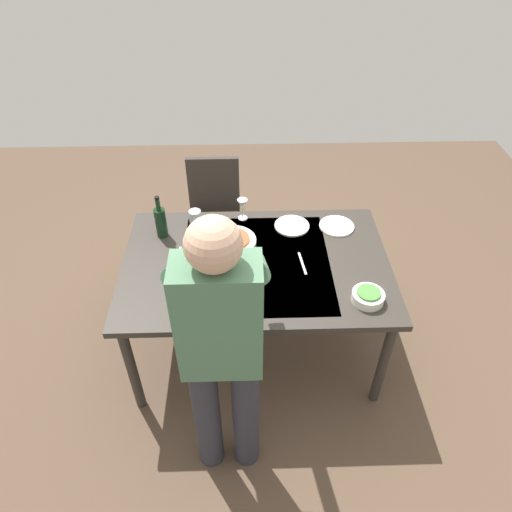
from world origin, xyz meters
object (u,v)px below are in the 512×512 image
at_px(serving_bowl_pasta, 232,242).
at_px(side_bowl_salad, 368,296).
at_px(wine_bottle, 161,221).
at_px(wine_glass_left, 242,206).
at_px(dinner_plate_far, 337,226).
at_px(chair_near, 214,208).
at_px(water_cup_near_left, 189,300).
at_px(dining_table, 256,271).
at_px(person_server, 222,348).
at_px(water_cup_near_right, 195,218).
at_px(dinner_plate_near, 292,226).

bearing_deg(serving_bowl_pasta, side_bowl_salad, 146.81).
relative_size(wine_bottle, wine_glass_left, 1.96).
distance_m(wine_glass_left, dinner_plate_far, 0.64).
relative_size(chair_near, wine_glass_left, 6.03).
distance_m(water_cup_near_left, side_bowl_salad, 0.98).
xyz_separation_m(dining_table, person_server, (0.18, 0.79, 0.26)).
height_order(chair_near, water_cup_near_right, chair_near).
xyz_separation_m(water_cup_near_right, dinner_plate_near, (-0.64, 0.05, -0.05)).
bearing_deg(dining_table, wine_glass_left, -80.36).
distance_m(chair_near, water_cup_near_right, 0.60).
height_order(dining_table, wine_bottle, wine_bottle).
distance_m(dining_table, water_cup_near_left, 0.53).
bearing_deg(wine_bottle, wine_glass_left, -161.99).
bearing_deg(water_cup_near_right, person_server, 100.11).
relative_size(wine_glass_left, side_bowl_salad, 0.84).
distance_m(person_server, serving_bowl_pasta, 0.96).
xyz_separation_m(water_cup_near_right, side_bowl_salad, (-1.00, 0.73, -0.02)).
bearing_deg(chair_near, wine_bottle, 65.01).
relative_size(water_cup_near_right, dinner_plate_near, 0.46).
relative_size(serving_bowl_pasta, dinner_plate_near, 1.30).
xyz_separation_m(side_bowl_salad, dinner_plate_far, (0.06, -0.67, -0.03)).
bearing_deg(wine_glass_left, side_bowl_salad, 130.92).
relative_size(water_cup_near_right, serving_bowl_pasta, 0.35).
distance_m(water_cup_near_left, dinner_plate_far, 1.15).
height_order(wine_bottle, side_bowl_salad, wine_bottle).
relative_size(wine_bottle, water_cup_near_right, 2.82).
relative_size(water_cup_near_left, water_cup_near_right, 1.00).
xyz_separation_m(wine_bottle, dinner_plate_near, (-0.84, -0.07, -0.10)).
bearing_deg(water_cup_near_left, dinner_plate_far, -143.00).
bearing_deg(water_cup_near_right, side_bowl_salad, 143.66).
xyz_separation_m(side_bowl_salad, dinner_plate_near, (0.36, -0.69, -0.03)).
relative_size(dining_table, dinner_plate_far, 7.03).
bearing_deg(wine_glass_left, person_server, 85.37).
bearing_deg(serving_bowl_pasta, person_server, 87.97).
height_order(water_cup_near_right, dinner_plate_near, water_cup_near_right).
height_order(wine_glass_left, water_cup_near_right, wine_glass_left).
height_order(chair_near, side_bowl_salad, chair_near).
distance_m(person_server, side_bowl_salad, 0.92).
bearing_deg(water_cup_near_right, wine_glass_left, -170.04).
xyz_separation_m(dining_table, water_cup_near_right, (0.39, -0.40, 0.12)).
xyz_separation_m(person_server, dinner_plate_near, (-0.43, -1.14, -0.19)).
distance_m(wine_bottle, wine_glass_left, 0.55).
height_order(water_cup_near_left, dinner_plate_far, water_cup_near_left).
xyz_separation_m(serving_bowl_pasta, dinner_plate_far, (-0.69, -0.18, -0.03)).
xyz_separation_m(chair_near, dinner_plate_near, (-0.55, 0.56, 0.24)).
bearing_deg(serving_bowl_pasta, dinner_plate_far, -165.04).
bearing_deg(dining_table, water_cup_near_right, -45.46).
bearing_deg(serving_bowl_pasta, wine_bottle, -15.85).
xyz_separation_m(dining_table, serving_bowl_pasta, (0.14, -0.15, 0.10)).
height_order(chair_near, dinner_plate_near, chair_near).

